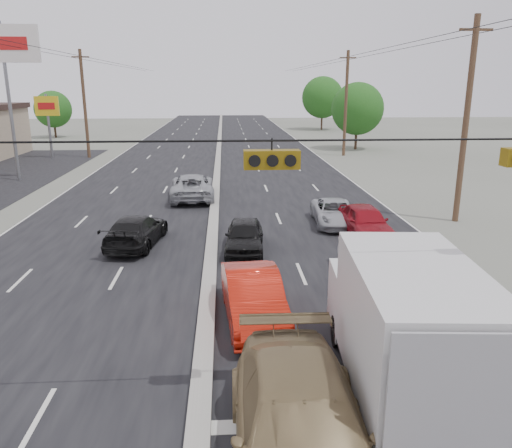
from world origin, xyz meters
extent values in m
plane|color=#606356|center=(0.00, 0.00, 0.00)|extent=(200.00, 200.00, 0.00)
cube|color=black|center=(0.00, 30.00, 0.00)|extent=(20.00, 160.00, 0.02)
cube|color=gray|center=(0.00, 30.00, 0.10)|extent=(0.50, 160.00, 0.20)
cylinder|color=#422D1E|center=(-12.50, 40.00, 5.00)|extent=(0.30, 0.30, 10.00)
cube|color=#422D1E|center=(-12.50, 40.00, 9.30)|extent=(1.60, 0.12, 0.12)
cylinder|color=#422D1E|center=(12.50, 15.00, 5.00)|extent=(0.30, 0.30, 10.00)
cube|color=#422D1E|center=(12.50, 15.00, 9.30)|extent=(1.60, 0.12, 0.12)
cylinder|color=#422D1E|center=(12.50, 40.00, 5.00)|extent=(0.30, 0.30, 10.00)
cube|color=#422D1E|center=(12.50, 40.00, 9.30)|extent=(1.60, 0.12, 0.12)
cylinder|color=black|center=(0.00, 0.00, 5.80)|extent=(25.00, 0.04, 0.04)
cube|color=#72590C|center=(1.50, 0.00, 5.45)|extent=(1.05, 0.30, 0.35)
cylinder|color=slate|center=(-14.50, 28.00, 5.50)|extent=(0.24, 0.24, 11.00)
cube|color=silver|center=(-14.50, 28.00, 9.55)|extent=(5.00, 0.25, 2.50)
cylinder|color=slate|center=(-16.00, 40.00, 3.00)|extent=(0.24, 0.24, 6.00)
cube|color=gold|center=(-16.00, 40.00, 4.90)|extent=(2.20, 0.25, 1.80)
cylinder|color=#382619|center=(-22.00, 60.00, 1.08)|extent=(0.28, 0.28, 2.16)
sphere|color=#1C5115|center=(-22.00, 60.00, 3.72)|extent=(4.80, 4.80, 4.80)
cylinder|color=#382619|center=(15.00, 45.00, 1.26)|extent=(0.28, 0.28, 2.52)
sphere|color=#1C5115|center=(15.00, 45.00, 4.34)|extent=(5.60, 5.60, 5.60)
cylinder|color=#382619|center=(16.00, 70.00, 1.44)|extent=(0.28, 0.28, 2.88)
sphere|color=#1C5115|center=(16.00, 70.00, 4.96)|extent=(6.40, 6.40, 6.40)
cube|color=black|center=(4.41, 0.43, 0.43)|extent=(2.72, 6.83, 0.24)
cube|color=silver|center=(4.35, -0.33, 2.05)|extent=(2.76, 4.94, 2.67)
cube|color=silver|center=(4.60, 2.85, 1.19)|extent=(2.43, 1.99, 1.72)
cylinder|color=black|center=(3.58, 2.70, 0.43)|extent=(0.35, 0.88, 0.86)
cylinder|color=black|center=(5.58, 2.54, 0.43)|extent=(0.35, 0.88, 0.86)
cylinder|color=black|center=(3.24, -1.58, 0.43)|extent=(0.35, 0.88, 0.86)
cylinder|color=black|center=(5.24, -1.74, 0.43)|extent=(0.35, 0.88, 0.86)
imported|color=olive|center=(1.89, -1.82, 0.88)|extent=(2.58, 6.14, 1.77)
imported|color=#B81A0B|center=(1.40, 4.29, 0.75)|extent=(1.95, 4.67, 1.50)
imported|color=black|center=(1.40, 10.79, 0.66)|extent=(1.83, 4.00, 1.33)
imported|color=white|center=(5.95, 7.12, 0.73)|extent=(1.87, 4.53, 1.46)
imported|color=#A4A6AB|center=(6.09, 14.70, 0.61)|extent=(2.26, 4.49, 1.22)
imported|color=maroon|center=(7.00, 12.40, 0.75)|extent=(1.98, 4.47, 1.49)
imported|color=black|center=(-3.28, 11.88, 0.67)|extent=(2.51, 4.85, 1.35)
imported|color=#9B9DA2|center=(-1.40, 21.08, 0.77)|extent=(2.84, 5.67, 1.54)
camera|label=1|loc=(0.62, -9.24, 6.79)|focal=35.00mm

